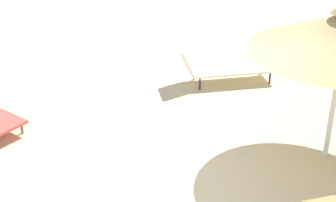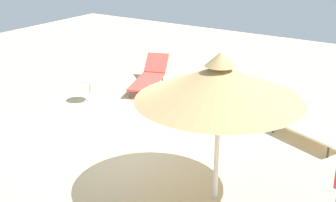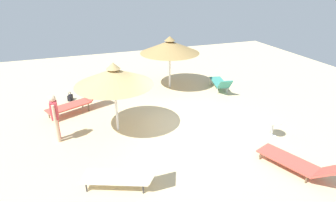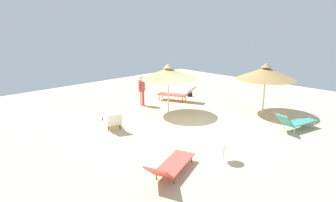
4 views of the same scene
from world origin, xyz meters
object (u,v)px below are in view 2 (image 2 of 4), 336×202
at_px(parasol_umbrella_near_left, 219,83).
at_px(lounge_chair_back, 299,123).
at_px(lounge_chair_far_right, 150,76).
at_px(side_table_round, 90,86).

bearing_deg(parasol_umbrella_near_left, lounge_chair_back, -7.04).
distance_m(lounge_chair_far_right, lounge_chair_back, 4.89).
height_order(lounge_chair_far_right, side_table_round, lounge_chair_far_right).
bearing_deg(lounge_chair_far_right, side_table_round, 162.45).
bearing_deg(lounge_chair_back, lounge_chair_far_right, 77.30).
xyz_separation_m(parasol_umbrella_near_left, side_table_round, (2.33, 4.97, -1.63)).
xyz_separation_m(parasol_umbrella_near_left, lounge_chair_back, (3.13, -0.39, -1.71)).
xyz_separation_m(lounge_chair_far_right, lounge_chair_back, (-1.07, -4.77, 0.02)).
bearing_deg(side_table_round, parasol_umbrella_near_left, -115.15).
relative_size(parasol_umbrella_near_left, side_table_round, 4.33).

